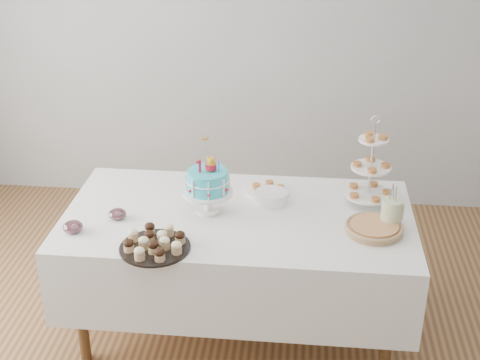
# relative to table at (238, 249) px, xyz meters

# --- Properties ---
(floor) EXTENTS (5.00, 5.00, 0.00)m
(floor) POSITION_rel_table_xyz_m (0.00, -0.30, -0.54)
(floor) COLOR brown
(floor) RESTS_ON ground
(walls) EXTENTS (5.04, 4.04, 2.70)m
(walls) POSITION_rel_table_xyz_m (0.00, -0.30, 0.81)
(walls) COLOR #9DA0A3
(walls) RESTS_ON floor
(table) EXTENTS (1.92, 1.02, 0.77)m
(table) POSITION_rel_table_xyz_m (0.00, 0.00, 0.00)
(table) COLOR silver
(table) RESTS_ON floor
(birthday_cake) EXTENTS (0.28, 0.28, 0.43)m
(birthday_cake) POSITION_rel_table_xyz_m (-0.17, 0.01, 0.34)
(birthday_cake) COLOR white
(birthday_cake) RESTS_ON table
(cupcake_tray) EXTENTS (0.36, 0.36, 0.08)m
(cupcake_tray) POSITION_rel_table_xyz_m (-0.38, -0.40, 0.27)
(cupcake_tray) COLOR black
(cupcake_tray) RESTS_ON table
(pie) EXTENTS (0.31, 0.31, 0.05)m
(pie) POSITION_rel_table_xyz_m (0.73, -0.13, 0.25)
(pie) COLOR tan
(pie) RESTS_ON table
(tiered_stand) EXTENTS (0.27, 0.27, 0.53)m
(tiered_stand) POSITION_rel_table_xyz_m (0.72, 0.20, 0.45)
(tiered_stand) COLOR silver
(tiered_stand) RESTS_ON table
(plate_stack) EXTENTS (0.18, 0.18, 0.07)m
(plate_stack) POSITION_rel_table_xyz_m (0.17, 0.15, 0.26)
(plate_stack) COLOR white
(plate_stack) RESTS_ON table
(pastry_plate) EXTENTS (0.26, 0.26, 0.04)m
(pastry_plate) POSITION_rel_table_xyz_m (0.15, 0.28, 0.24)
(pastry_plate) COLOR white
(pastry_plate) RESTS_ON table
(jam_bowl_a) EXTENTS (0.10, 0.10, 0.06)m
(jam_bowl_a) POSITION_rel_table_xyz_m (-0.84, -0.28, 0.26)
(jam_bowl_a) COLOR silver
(jam_bowl_a) RESTS_ON table
(jam_bowl_b) EXTENTS (0.10, 0.10, 0.06)m
(jam_bowl_b) POSITION_rel_table_xyz_m (-0.65, -0.12, 0.25)
(jam_bowl_b) COLOR silver
(jam_bowl_b) RESTS_ON table
(utensil_pitcher) EXTENTS (0.12, 0.11, 0.25)m
(utensil_pitcher) POSITION_rel_table_xyz_m (0.82, -0.06, 0.32)
(utensil_pitcher) COLOR white
(utensil_pitcher) RESTS_ON table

